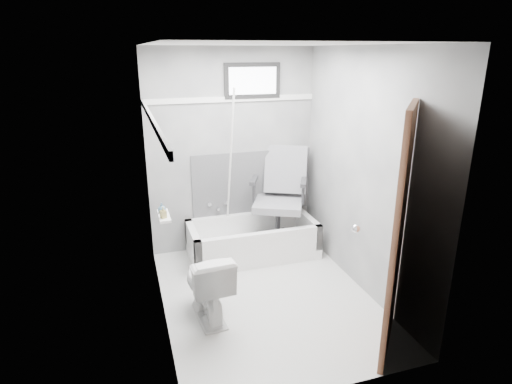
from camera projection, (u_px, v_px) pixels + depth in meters
name	position (u px, v px, depth m)	size (l,w,h in m)	color
floor	(266.00, 297.00, 4.28)	(2.60, 2.60, 0.00)	silver
ceiling	(269.00, 44.00, 3.52)	(2.60, 2.60, 0.00)	silver
wall_back	(232.00, 152.00, 5.08)	(2.00, 0.02, 2.40)	slate
wall_front	(333.00, 240.00, 2.73)	(2.00, 0.02, 2.40)	slate
wall_left	(156.00, 193.00, 3.62)	(0.02, 2.60, 2.40)	slate
wall_right	(364.00, 174.00, 4.19)	(0.02, 2.60, 2.40)	slate
bathtub	(253.00, 239.00, 5.10)	(1.50, 0.70, 0.42)	white
office_chair	(278.00, 198.00, 5.06)	(0.66, 0.66, 1.15)	slate
toilet	(207.00, 284.00, 3.87)	(0.38, 0.68, 0.67)	white
door	(453.00, 247.00, 3.09)	(0.78, 0.78, 2.00)	brown
window	(252.00, 81.00, 4.88)	(0.66, 0.04, 0.40)	black
backerboard	(252.00, 182.00, 5.27)	(1.50, 0.02, 0.78)	#4C4C4F
trim_back	(231.00, 99.00, 4.87)	(2.00, 0.02, 0.06)	white
trim_left	(152.00, 120.00, 3.43)	(0.02, 2.60, 0.06)	white
pole	(230.00, 170.00, 4.89)	(0.02, 0.02, 1.95)	silver
shelf	(164.00, 216.00, 3.94)	(0.10, 0.32, 0.03)	white
soap_bottle_a	(163.00, 212.00, 3.84)	(0.05, 0.05, 0.11)	#9A8D4D
soap_bottle_b	(162.00, 208.00, 3.97)	(0.07, 0.07, 0.10)	#45677E
faucet	(218.00, 206.00, 5.20)	(0.26, 0.10, 0.16)	silver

